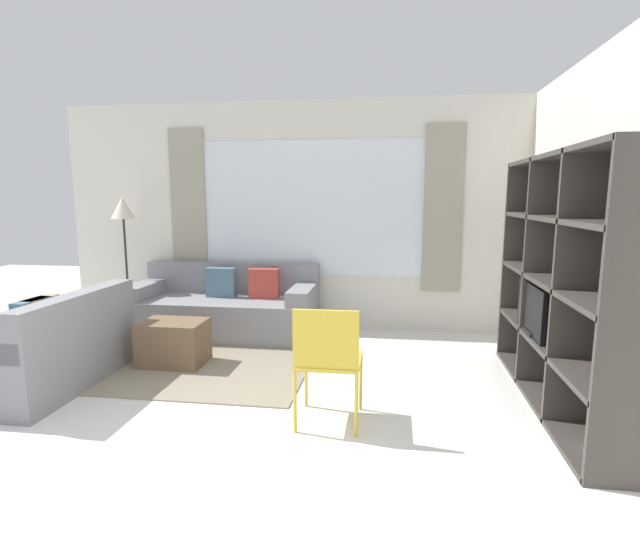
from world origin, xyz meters
TOP-DOWN VIEW (x-y plane):
  - ground_plane at (0.00, 0.00)m, footprint 16.00×16.00m
  - wall_back at (0.00, 3.43)m, footprint 6.15×0.11m
  - wall_right at (2.51, 1.70)m, footprint 0.07×4.60m
  - area_rug at (-1.25, 1.80)m, footprint 2.95×1.65m
  - shelving_unit at (2.30, 1.41)m, footprint 0.42×2.39m
  - couch_main at (-0.94, 2.93)m, footprint 2.11×0.90m
  - couch_side at (-1.91, 1.16)m, footprint 0.90×1.49m
  - ottoman at (-1.07, 1.82)m, footprint 0.60×0.44m
  - floor_lamp at (-2.25, 3.12)m, footprint 0.28×0.28m
  - folding_chair at (0.55, 0.74)m, footprint 0.44×0.46m

SIDE VIEW (x-z plane):
  - ground_plane at x=0.00m, z-range 0.00..0.00m
  - area_rug at x=-1.25m, z-range 0.00..0.01m
  - ottoman at x=-1.07m, z-range 0.00..0.43m
  - couch_main at x=-0.94m, z-range -0.10..0.70m
  - couch_side at x=-1.91m, z-range -0.09..0.71m
  - folding_chair at x=0.55m, z-range 0.09..0.95m
  - shelving_unit at x=2.30m, z-range -0.01..1.89m
  - floor_lamp at x=-2.25m, z-range 0.53..2.12m
  - wall_right at x=2.51m, z-range 0.00..2.70m
  - wall_back at x=0.00m, z-range 0.01..2.71m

